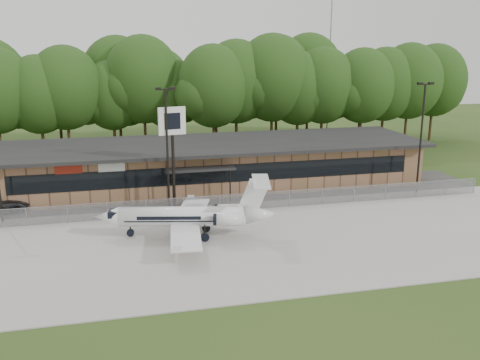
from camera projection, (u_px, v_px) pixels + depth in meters
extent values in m
plane|color=#2B4518|center=(289.00, 291.00, 30.27)|extent=(160.00, 160.00, 0.00)
cube|color=#9E9B93|center=(253.00, 241.00, 37.79)|extent=(64.00, 18.00, 0.08)
cube|color=#383835|center=(221.00, 197.00, 48.62)|extent=(50.00, 9.00, 0.06)
cube|color=#906448|center=(212.00, 165.00, 52.36)|extent=(40.00, 10.00, 4.00)
cube|color=black|center=(222.00, 174.00, 47.56)|extent=(36.00, 0.08, 1.60)
cube|color=black|center=(212.00, 144.00, 51.35)|extent=(41.00, 11.50, 0.30)
cube|color=black|center=(201.00, 169.00, 46.39)|extent=(6.00, 1.60, 0.20)
cube|color=maroon|center=(68.00, 170.00, 44.33)|extent=(2.20, 0.06, 0.70)
cube|color=silver|center=(112.00, 167.00, 45.12)|extent=(2.20, 0.06, 0.70)
cube|color=gray|center=(232.00, 203.00, 44.20)|extent=(46.00, 0.03, 1.50)
cube|color=gray|center=(232.00, 194.00, 44.01)|extent=(46.00, 0.04, 0.04)
cylinder|color=gray|center=(330.00, 50.00, 77.26)|extent=(0.20, 0.20, 25.00)
cylinder|color=black|center=(167.00, 152.00, 43.42)|extent=(0.18, 0.18, 10.00)
cube|color=black|center=(165.00, 89.00, 42.15)|extent=(1.20, 0.12, 0.12)
cube|color=black|center=(158.00, 89.00, 42.01)|extent=(0.45, 0.30, 0.22)
cube|color=black|center=(172.00, 88.00, 42.26)|extent=(0.45, 0.30, 0.22)
cylinder|color=black|center=(421.00, 140.00, 48.59)|extent=(0.18, 0.18, 10.00)
cube|color=black|center=(426.00, 84.00, 47.32)|extent=(1.20, 0.12, 0.12)
cube|color=black|center=(420.00, 83.00, 47.18)|extent=(0.45, 0.30, 0.22)
cube|color=black|center=(431.00, 83.00, 47.43)|extent=(0.45, 0.30, 0.22)
cylinder|color=silver|center=(183.00, 217.00, 38.15)|extent=(9.10, 3.35, 1.44)
cone|color=silver|center=(107.00, 218.00, 38.06)|extent=(2.07, 1.80, 1.44)
cone|color=silver|center=(259.00, 215.00, 38.20)|extent=(2.25, 1.83, 1.44)
cube|color=silver|center=(186.00, 238.00, 35.38)|extent=(3.10, 5.70, 0.11)
cube|color=silver|center=(192.00, 210.00, 41.13)|extent=(3.10, 5.70, 0.11)
cylinder|color=silver|center=(228.00, 221.00, 37.07)|extent=(2.11, 1.22, 0.81)
cylinder|color=silver|center=(228.00, 211.00, 39.25)|extent=(2.11, 1.22, 0.81)
cube|color=silver|center=(253.00, 198.00, 37.86)|extent=(2.19, 0.60, 2.71)
cube|color=silver|center=(261.00, 182.00, 37.59)|extent=(2.04, 4.30, 0.09)
cube|color=black|center=(116.00, 214.00, 38.01)|extent=(1.11, 1.25, 0.45)
cube|color=black|center=(206.00, 233.00, 38.48)|extent=(1.17, 2.26, 0.63)
cylinder|color=black|center=(131.00, 234.00, 38.39)|extent=(0.64, 0.64, 0.20)
cylinder|color=black|center=(173.00, 162.00, 44.04)|extent=(0.29, 0.29, 8.20)
cube|color=silver|center=(172.00, 121.00, 43.19)|extent=(2.26, 0.69, 2.26)
cube|color=black|center=(172.00, 121.00, 43.07)|extent=(1.32, 0.30, 1.33)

